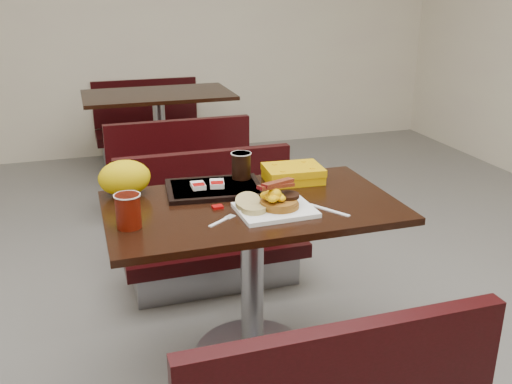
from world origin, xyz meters
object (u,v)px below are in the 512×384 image
object	(u,v)px
bench_far_s	(175,163)
hashbrown_sleeve_left	(198,186)
table_far	(160,137)
bench_far_n	(149,121)
platter	(275,210)
clamshell	(293,174)
tray	(214,188)
fork	(218,222)
coffee_cup_far	(241,166)
knife	(329,210)
coffee_cup_near	(128,211)
paper_bag	(125,178)
table_near	(252,284)
hashbrown_sleeve_right	(217,184)
bench_near_n	(214,226)
pancake_stack	(280,203)

from	to	relation	value
bench_far_s	hashbrown_sleeve_left	distance (m)	1.75
table_far	bench_far_n	xyz separation A→B (m)	(0.00, 0.70, -0.02)
platter	clamshell	xyz separation A→B (m)	(0.20, 0.33, 0.03)
tray	table_far	bearing A→B (deg)	93.38
fork	coffee_cup_far	distance (m)	0.48
knife	coffee_cup_far	world-z (taller)	coffee_cup_far
coffee_cup_near	clamshell	size ratio (longest dim) A/B	0.50
bench_far_s	fork	world-z (taller)	fork
table_far	paper_bag	size ratio (longest dim) A/B	5.41
clamshell	knife	bearing A→B (deg)	-85.19
table_near	hashbrown_sleeve_left	xyz separation A→B (m)	(-0.18, 0.21, 0.40)
knife	coffee_cup_far	xyz separation A→B (m)	(-0.24, 0.44, 0.08)
platter	hashbrown_sleeve_right	world-z (taller)	hashbrown_sleeve_right
bench_far_n	platter	size ratio (longest dim) A/B	3.34
table_near	bench_near_n	world-z (taller)	table_near
bench_far_n	paper_bag	world-z (taller)	paper_bag
knife	hashbrown_sleeve_left	size ratio (longest dim) A/B	2.49
tray	hashbrown_sleeve_left	bearing A→B (deg)	-177.18
bench_far_n	hashbrown_sleeve_right	xyz separation A→B (m)	(-0.10, -3.10, 0.42)
fork	table_near	bearing A→B (deg)	3.73
pancake_stack	platter	bearing A→B (deg)	-168.80
table_far	coffee_cup_far	size ratio (longest dim) A/B	10.04
knife	paper_bag	distance (m)	0.88
pancake_stack	knife	size ratio (longest dim) A/B	0.81
clamshell	table_far	bearing A→B (deg)	100.14
platter	fork	xyz separation A→B (m)	(-0.24, -0.04, -0.01)
fork	paper_bag	bearing A→B (deg)	90.32
fork	knife	size ratio (longest dim) A/B	0.74
bench_far_s	platter	size ratio (longest dim) A/B	3.34
platter	bench_far_n	bearing A→B (deg)	89.40
pancake_stack	hashbrown_sleeve_right	size ratio (longest dim) A/B	1.89
platter	tray	size ratio (longest dim) A/B	0.72
platter	hashbrown_sleeve_left	distance (m)	0.40
fork	hashbrown_sleeve_right	world-z (taller)	hashbrown_sleeve_right
platter	coffee_cup_near	bearing A→B (deg)	175.99
coffee_cup_far	clamshell	size ratio (longest dim) A/B	0.46
hashbrown_sleeve_right	fork	bearing A→B (deg)	-91.27
bench_near_n	paper_bag	size ratio (longest dim) A/B	4.51
coffee_cup_near	pancake_stack	bearing A→B (deg)	-1.92
table_far	clamshell	xyz separation A→B (m)	(0.27, -2.38, 0.41)
bench_near_n	platter	xyz separation A→B (m)	(0.06, -0.81, 0.40)
platter	fork	world-z (taller)	platter
platter	bench_near_n	bearing A→B (deg)	92.73
table_far	pancake_stack	distance (m)	2.74
table_near	hashbrown_sleeve_left	world-z (taller)	hashbrown_sleeve_left
table_far	bench_far_n	distance (m)	0.70
bench_near_n	coffee_cup_far	size ratio (longest dim) A/B	8.36
hashbrown_sleeve_left	hashbrown_sleeve_right	bearing A→B (deg)	-1.69
table_far	pancake_stack	bearing A→B (deg)	-88.27
hashbrown_sleeve_left	clamshell	bearing A→B (deg)	2.24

